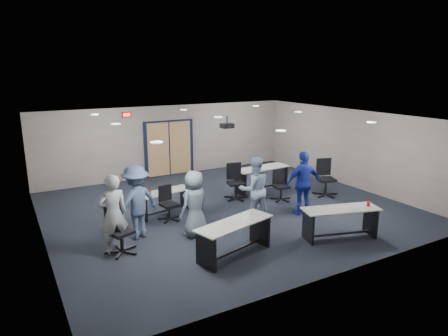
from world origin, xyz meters
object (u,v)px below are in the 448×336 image
chair_back_c (236,182)px  chair_back_d (281,185)px  table_front_left (235,233)px  person_plaid (195,204)px  chair_loose_right (326,178)px  table_back_right (262,175)px  person_navy (303,183)px  chair_loose_left (121,230)px  chair_back_a (169,203)px  person_gray (113,214)px  person_back (136,202)px  table_back_left (164,198)px  person_lightblue (254,189)px  table_front_right (341,218)px

chair_back_c → chair_back_d: chair_back_c is taller
table_front_left → person_plaid: person_plaid is taller
chair_loose_right → table_front_left: bearing=-136.7°
table_back_right → person_navy: (-0.27, -2.45, 0.37)m
chair_loose_left → person_navy: person_navy is taller
chair_back_a → person_gray: person_gray is taller
person_gray → person_back: bearing=-147.2°
table_front_left → table_back_left: table_back_left is taller
table_back_left → chair_loose_right: bearing=-22.2°
person_plaid → person_back: 1.41m
chair_loose_right → person_lightblue: person_lightblue is taller
chair_back_c → chair_loose_right: (2.74, -1.15, 0.03)m
table_back_left → table_back_right: table_back_left is taller
person_lightblue → chair_loose_left: bearing=13.8°
chair_back_d → person_plaid: size_ratio=0.58×
table_front_right → person_navy: (0.31, 1.76, 0.39)m
chair_back_c → person_gray: person_gray is taller
chair_back_d → chair_loose_left: 5.56m
chair_back_c → person_plaid: (-2.37, -1.96, 0.26)m
person_navy → person_back: bearing=-1.1°
table_back_left → table_back_right: 3.74m
person_navy → chair_back_a: bearing=-14.5°
table_back_right → person_lightblue: 2.86m
chair_loose_right → person_back: 6.40m
table_back_left → table_front_left: bearing=-94.2°
person_back → person_gray: bearing=20.5°
table_back_right → person_navy: bearing=-100.0°
person_plaid → person_lightblue: bearing=164.3°
table_front_left → person_back: 2.58m
person_lightblue → table_back_right: bearing=-118.0°
table_back_right → chair_loose_left: size_ratio=1.85×
table_back_right → person_back: bearing=-164.0°
table_back_left → person_back: bearing=-144.6°
chair_back_c → person_back: (-3.65, -1.37, 0.35)m
chair_back_d → chair_loose_left: (-5.42, -1.23, 0.06)m
table_front_left → table_back_right: bearing=33.6°
person_navy → chair_loose_right: bearing=-144.8°
person_plaid → person_back: (-1.28, 0.59, 0.08)m
chair_back_d → chair_loose_left: size_ratio=0.89×
chair_back_d → person_back: (-4.83, -0.57, 0.43)m
chair_back_a → chair_back_d: chair_back_d is taller
table_front_left → table_back_left: bearing=81.9°
chair_loose_left → person_back: 0.96m
table_front_left → chair_back_d: bearing=23.4°
person_lightblue → person_back: person_back is taller
chair_loose_right → person_plaid: bearing=-152.5°
chair_loose_right → person_lightblue: 3.36m
table_back_left → person_gray: person_gray is taller
table_front_left → table_back_left: 3.28m
chair_back_d → person_navy: size_ratio=0.53×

